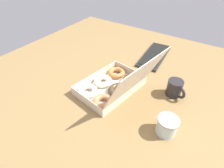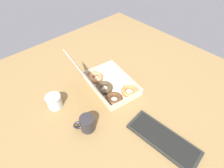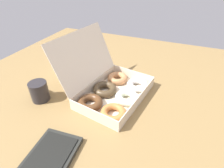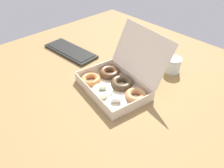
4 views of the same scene
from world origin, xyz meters
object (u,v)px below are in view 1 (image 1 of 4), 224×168
Objects in this scene: keyboard at (154,56)px; glass_jar at (167,126)px; coffee_mug at (175,88)px; donut_box at (113,85)px.

glass_jar reaches higher than keyboard.
glass_jar is (26.97, 5.27, -0.51)cm from coffee_mug.
coffee_mug is 1.21× the size of glass_jar.
coffee_mug is at bearing 37.49° from keyboard.
donut_box is 34.84cm from coffee_mug.
coffee_mug is (33.96, 26.05, 3.90)cm from keyboard.
donut_box is 50.00cm from keyboard.
donut_box reaches higher than keyboard.
keyboard is at bearing 174.25° from donut_box.
coffee_mug reaches higher than keyboard.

